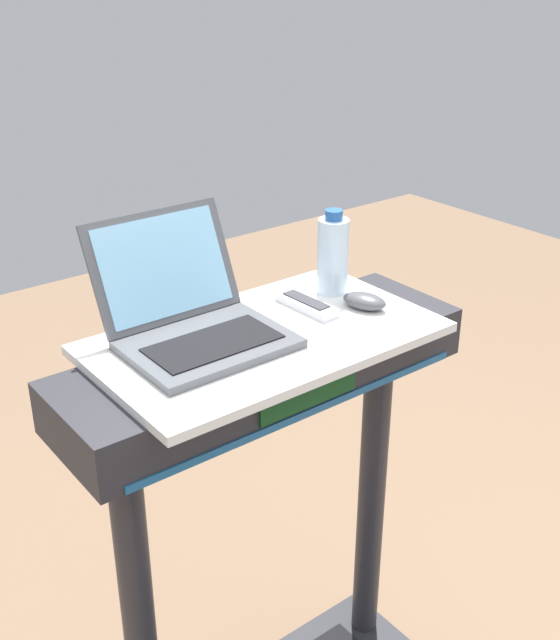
# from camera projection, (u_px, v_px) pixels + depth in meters

# --- Properties ---
(desk_board) EXTENTS (0.70, 0.41, 0.02)m
(desk_board) POSITION_uv_depth(u_px,v_px,m) (265.00, 338.00, 1.62)
(desk_board) COLOR white
(desk_board) RESTS_ON treadmill_base
(laptop) EXTENTS (0.31, 0.33, 0.23)m
(laptop) POSITION_uv_depth(u_px,v_px,m) (193.00, 318.00, 1.57)
(laptop) COLOR #515459
(laptop) RESTS_ON desk_board
(computer_mouse) EXTENTS (0.09, 0.11, 0.03)m
(computer_mouse) POSITION_uv_depth(u_px,v_px,m) (365.00, 301.00, 1.72)
(computer_mouse) COLOR #4C4C51
(computer_mouse) RESTS_ON desk_board
(water_bottle) EXTENTS (0.07, 0.07, 0.19)m
(water_bottle) POSITION_uv_depth(u_px,v_px,m) (333.00, 255.00, 1.77)
(water_bottle) COLOR silver
(water_bottle) RESTS_ON desk_board
(tv_remote) EXTENTS (0.05, 0.16, 0.02)m
(tv_remote) POSITION_uv_depth(u_px,v_px,m) (306.00, 304.00, 1.72)
(tv_remote) COLOR silver
(tv_remote) RESTS_ON desk_board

